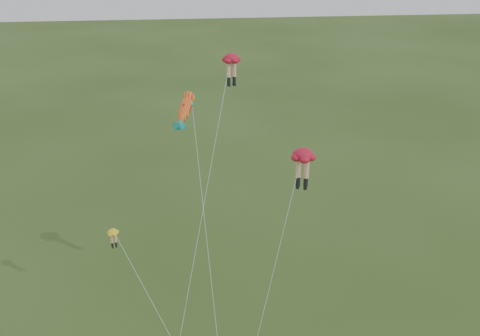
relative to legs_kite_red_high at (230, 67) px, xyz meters
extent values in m
ellipsoid|color=#B6122A|center=(0.10, 0.18, 0.57)|extent=(1.64, 1.64, 0.66)
cylinder|color=#D8AA80|center=(-0.09, 0.13, -0.21)|extent=(0.29, 0.29, 1.01)
cylinder|color=black|center=(-0.09, 0.13, -0.97)|extent=(0.23, 0.23, 0.51)
cube|color=black|center=(-0.09, 0.13, -1.30)|extent=(0.24, 0.33, 0.15)
cylinder|color=#D8AA80|center=(0.30, 0.24, -0.21)|extent=(0.29, 0.29, 1.01)
cylinder|color=black|center=(0.30, 0.24, -0.97)|extent=(0.23, 0.23, 0.51)
cube|color=black|center=(0.30, 0.24, -1.30)|extent=(0.24, 0.33, 0.15)
cylinder|color=silver|center=(-2.31, -4.13, -8.77)|extent=(4.86, 8.66, 19.34)
ellipsoid|color=#B6122A|center=(3.92, -6.13, -4.06)|extent=(2.06, 2.06, 0.80)
cylinder|color=#D8AA80|center=(3.69, -6.04, -5.01)|extent=(0.36, 0.36, 1.22)
cylinder|color=black|center=(3.69, -6.04, -5.93)|extent=(0.28, 0.28, 0.61)
cube|color=black|center=(3.69, -6.04, -6.32)|extent=(0.31, 0.40, 0.18)
cylinder|color=#D8AA80|center=(4.15, -6.21, -5.01)|extent=(0.36, 0.36, 1.22)
cylinder|color=black|center=(4.15, -6.21, -5.93)|extent=(0.28, 0.28, 0.61)
cube|color=black|center=(4.15, -6.21, -6.32)|extent=(0.31, 0.40, 0.18)
cylinder|color=silver|center=(1.93, -8.16, -11.05)|extent=(4.04, 4.11, 14.76)
ellipsoid|color=yellow|center=(-8.65, -2.60, -10.91)|extent=(1.08, 1.08, 0.44)
cylinder|color=#D8AA80|center=(-8.78, -2.63, -11.43)|extent=(0.20, 0.20, 0.67)
cylinder|color=black|center=(-8.78, -2.63, -11.93)|extent=(0.15, 0.15, 0.34)
cube|color=black|center=(-8.78, -2.63, -12.15)|extent=(0.16, 0.22, 0.10)
cylinder|color=#D8AA80|center=(-8.52, -2.56, -11.43)|extent=(0.20, 0.20, 0.67)
cylinder|color=black|center=(-8.52, -2.56, -11.93)|extent=(0.15, 0.15, 0.34)
cube|color=black|center=(-8.52, -2.56, -12.15)|extent=(0.16, 0.22, 0.10)
cylinder|color=silver|center=(-5.84, -6.55, -14.56)|extent=(5.65, 7.93, 7.76)
ellipsoid|color=orange|center=(-3.14, -0.20, -2.67)|extent=(1.84, 2.86, 2.30)
sphere|color=orange|center=(-3.14, -0.20, -2.67)|extent=(1.30, 1.50, 1.26)
cone|color=teal|center=(-3.14, -0.20, -2.67)|extent=(1.07, 1.33, 1.22)
cone|color=teal|center=(-3.14, -0.20, -2.67)|extent=(1.07, 1.33, 1.22)
cone|color=teal|center=(-3.14, -0.20, -2.67)|extent=(0.61, 0.75, 0.68)
cone|color=teal|center=(-3.14, -0.20, -2.67)|extent=(0.61, 0.75, 0.68)
cone|color=red|center=(-3.14, -0.20, -2.67)|extent=(0.65, 0.76, 0.66)
cylinder|color=silver|center=(-2.36, -4.43, -10.55)|extent=(1.59, 8.49, 15.77)
camera|label=1|loc=(-3.28, -35.81, 8.79)|focal=40.00mm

